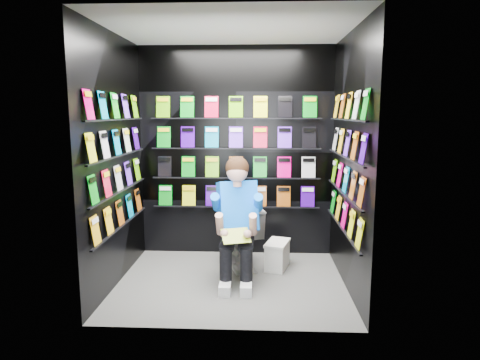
{
  "coord_description": "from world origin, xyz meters",
  "views": [
    {
      "loc": [
        0.3,
        -4.32,
        1.79
      ],
      "look_at": [
        0.09,
        0.15,
        1.08
      ],
      "focal_mm": 32.0,
      "sensor_mm": 36.0,
      "label": 1
    }
  ],
  "objects": [
    {
      "name": "reader",
      "position": [
        0.06,
        0.13,
        0.79
      ],
      "size": [
        0.76,
        0.93,
        1.47
      ],
      "primitive_type": null,
      "rotation": [
        0.0,
        0.0,
        0.3
      ],
      "color": "blue",
      "rests_on": "toilet"
    },
    {
      "name": "held_comic",
      "position": [
        0.06,
        -0.22,
        0.58
      ],
      "size": [
        0.32,
        0.24,
        0.12
      ],
      "primitive_type": "cube",
      "rotation": [
        -0.96,
        0.0,
        0.3
      ],
      "color": "#2A9518",
      "rests_on": "reader"
    },
    {
      "name": "wall_front",
      "position": [
        0.0,
        -1.0,
        1.3
      ],
      "size": [
        2.4,
        0.04,
        2.6
      ],
      "primitive_type": "cube",
      "color": "black",
      "rests_on": "floor"
    },
    {
      "name": "toilet",
      "position": [
        0.06,
        0.51,
        0.37
      ],
      "size": [
        0.62,
        0.84,
        0.73
      ],
      "primitive_type": "imported",
      "rotation": [
        0.0,
        0.0,
        3.45
      ],
      "color": "white",
      "rests_on": "floor"
    },
    {
      "name": "longbox",
      "position": [
        0.51,
        0.46,
        0.14
      ],
      "size": [
        0.31,
        0.43,
        0.29
      ],
      "primitive_type": "cube",
      "rotation": [
        0.0,
        0.0,
        -0.28
      ],
      "color": "white",
      "rests_on": "floor"
    },
    {
      "name": "wall_back",
      "position": [
        0.0,
        1.0,
        1.3
      ],
      "size": [
        2.4,
        0.04,
        2.6
      ],
      "primitive_type": "cube",
      "color": "black",
      "rests_on": "floor"
    },
    {
      "name": "longbox_lid",
      "position": [
        0.51,
        0.46,
        0.3
      ],
      "size": [
        0.33,
        0.45,
        0.03
      ],
      "primitive_type": "cube",
      "rotation": [
        0.0,
        0.0,
        -0.28
      ],
      "color": "white",
      "rests_on": "longbox"
    },
    {
      "name": "comics_left",
      "position": [
        -1.17,
        0.0,
        1.31
      ],
      "size": [
        0.06,
        1.7,
        1.37
      ],
      "primitive_type": null,
      "color": "red",
      "rests_on": "wall_left"
    },
    {
      "name": "comics_right",
      "position": [
        1.17,
        0.0,
        1.31
      ],
      "size": [
        0.06,
        1.7,
        1.37
      ],
      "primitive_type": null,
      "color": "red",
      "rests_on": "wall_right"
    },
    {
      "name": "ceiling",
      "position": [
        0.0,
        0.0,
        2.6
      ],
      "size": [
        2.4,
        2.4,
        0.0
      ],
      "primitive_type": "plane",
      "color": "white",
      "rests_on": "floor"
    },
    {
      "name": "wall_left",
      "position": [
        -1.2,
        0.0,
        1.3
      ],
      "size": [
        0.04,
        2.0,
        2.6
      ],
      "primitive_type": "cube",
      "color": "black",
      "rests_on": "floor"
    },
    {
      "name": "comics_back",
      "position": [
        0.0,
        0.97,
        1.31
      ],
      "size": [
        2.1,
        0.06,
        1.37
      ],
      "primitive_type": null,
      "color": "red",
      "rests_on": "wall_back"
    },
    {
      "name": "wall_right",
      "position": [
        1.2,
        0.0,
        1.3
      ],
      "size": [
        0.04,
        2.0,
        2.6
      ],
      "primitive_type": "cube",
      "color": "black",
      "rests_on": "floor"
    },
    {
      "name": "floor",
      "position": [
        0.0,
        0.0,
        0.0
      ],
      "size": [
        2.4,
        2.4,
        0.0
      ],
      "primitive_type": "plane",
      "color": "#595957",
      "rests_on": "ground"
    }
  ]
}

